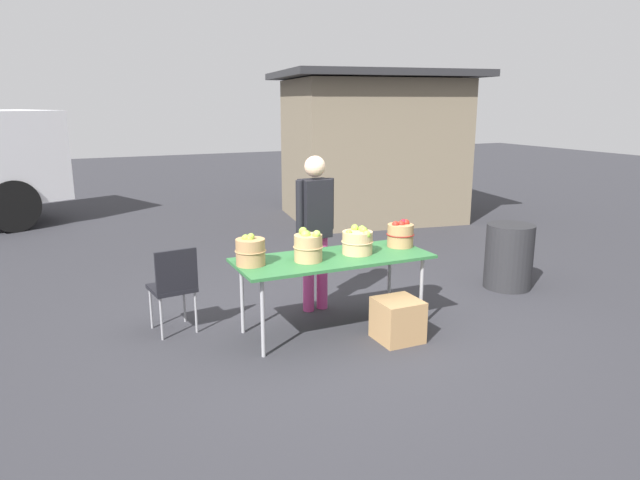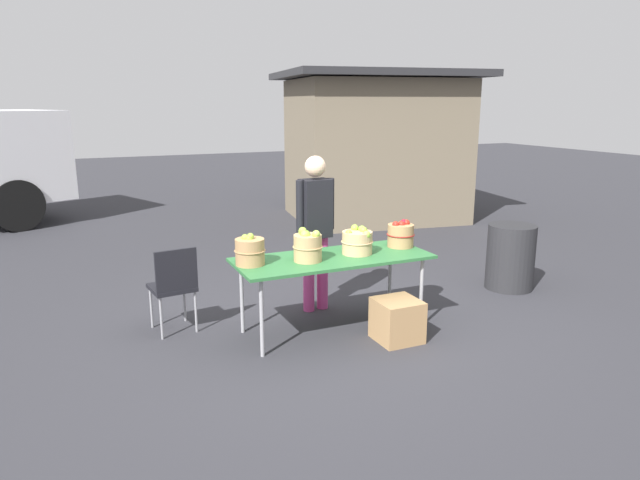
# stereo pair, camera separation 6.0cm
# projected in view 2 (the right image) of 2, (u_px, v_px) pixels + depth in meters

# --- Properties ---
(ground_plane) EXTENTS (40.00, 40.00, 0.00)m
(ground_plane) POSITION_uv_depth(u_px,v_px,m) (332.00, 330.00, 5.72)
(ground_plane) COLOR #2D2D33
(market_table) EXTENTS (1.90, 0.76, 0.75)m
(market_table) POSITION_uv_depth(u_px,v_px,m) (333.00, 261.00, 5.56)
(market_table) COLOR #2D6B38
(market_table) RESTS_ON ground
(apple_basket_green_0) EXTENTS (0.29, 0.29, 0.30)m
(apple_basket_green_0) POSITION_uv_depth(u_px,v_px,m) (250.00, 251.00, 5.25)
(apple_basket_green_0) COLOR #A87F51
(apple_basket_green_0) RESTS_ON market_table
(apple_basket_green_1) EXTENTS (0.28, 0.28, 0.31)m
(apple_basket_green_1) POSITION_uv_depth(u_px,v_px,m) (308.00, 246.00, 5.37)
(apple_basket_green_1) COLOR tan
(apple_basket_green_1) RESTS_ON market_table
(apple_basket_green_2) EXTENTS (0.32, 0.32, 0.28)m
(apple_basket_green_2) POSITION_uv_depth(u_px,v_px,m) (357.00, 242.00, 5.63)
(apple_basket_green_2) COLOR tan
(apple_basket_green_2) RESTS_ON market_table
(apple_basket_red_0) EXTENTS (0.29, 0.29, 0.28)m
(apple_basket_red_0) POSITION_uv_depth(u_px,v_px,m) (401.00, 234.00, 5.91)
(apple_basket_red_0) COLOR #A87F51
(apple_basket_red_0) RESTS_ON market_table
(vendor_adult) EXTENTS (0.44, 0.24, 1.66)m
(vendor_adult) POSITION_uv_depth(u_px,v_px,m) (315.00, 221.00, 6.06)
(vendor_adult) COLOR #CC3F8C
(vendor_adult) RESTS_ON ground
(food_kiosk) EXTENTS (3.90, 3.40, 2.74)m
(food_kiosk) POSITION_uv_depth(u_px,v_px,m) (375.00, 146.00, 10.96)
(food_kiosk) COLOR #726651
(food_kiosk) RESTS_ON ground
(folding_chair) EXTENTS (0.45, 0.45, 0.86)m
(folding_chair) POSITION_uv_depth(u_px,v_px,m) (174.00, 283.00, 5.54)
(folding_chair) COLOR black
(folding_chair) RESTS_ON ground
(trash_barrel) EXTENTS (0.56, 0.56, 0.78)m
(trash_barrel) POSITION_uv_depth(u_px,v_px,m) (510.00, 257.00, 6.91)
(trash_barrel) COLOR #262628
(trash_barrel) RESTS_ON ground
(produce_crate) EXTENTS (0.40, 0.40, 0.40)m
(produce_crate) POSITION_uv_depth(u_px,v_px,m) (397.00, 320.00, 5.43)
(produce_crate) COLOR #A87F51
(produce_crate) RESTS_ON ground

